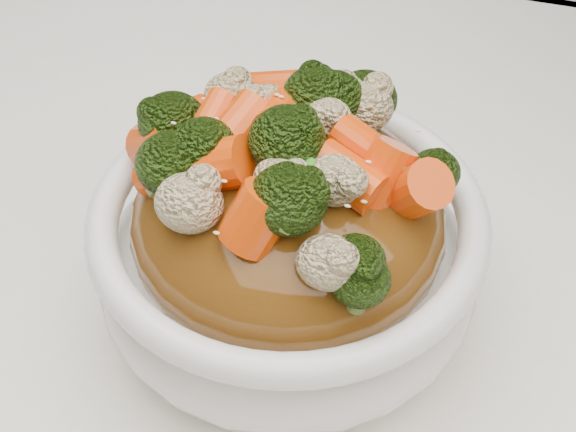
% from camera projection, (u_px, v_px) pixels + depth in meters
% --- Properties ---
extents(tablecloth, '(1.20, 0.80, 0.04)m').
position_uv_depth(tablecloth, '(293.00, 377.00, 0.43)').
color(tablecloth, white).
rests_on(tablecloth, dining_table).
extents(bowl, '(0.23, 0.23, 0.08)m').
position_uv_depth(bowl, '(288.00, 256.00, 0.41)').
color(bowl, white).
rests_on(bowl, tablecloth).
extents(sauce_base, '(0.18, 0.18, 0.08)m').
position_uv_depth(sauce_base, '(288.00, 220.00, 0.39)').
color(sauce_base, '#5B350F').
rests_on(sauce_base, bowl).
extents(carrots, '(0.18, 0.18, 0.04)m').
position_uv_depth(carrots, '(288.00, 131.00, 0.35)').
color(carrots, '#E74607').
rests_on(carrots, sauce_base).
extents(broccoli, '(0.18, 0.18, 0.04)m').
position_uv_depth(broccoli, '(288.00, 133.00, 0.35)').
color(broccoli, black).
rests_on(broccoli, sauce_base).
extents(cauliflower, '(0.18, 0.18, 0.03)m').
position_uv_depth(cauliflower, '(288.00, 136.00, 0.35)').
color(cauliflower, beige).
rests_on(cauliflower, sauce_base).
extents(scallions, '(0.14, 0.14, 0.02)m').
position_uv_depth(scallions, '(288.00, 130.00, 0.35)').
color(scallions, '#348B20').
rests_on(scallions, sauce_base).
extents(sesame_seeds, '(0.16, 0.16, 0.01)m').
position_uv_depth(sesame_seeds, '(288.00, 130.00, 0.35)').
color(sesame_seeds, beige).
rests_on(sesame_seeds, sauce_base).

